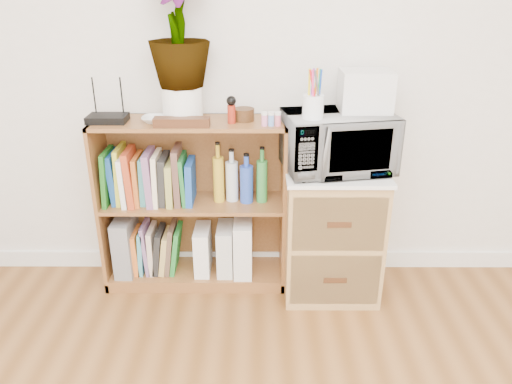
{
  "coord_description": "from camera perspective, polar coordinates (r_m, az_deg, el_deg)",
  "views": [
    {
      "loc": [
        -0.0,
        -0.37,
        1.63
      ],
      "look_at": [
        -0.01,
        1.95,
        0.62
      ],
      "focal_mm": 35.0,
      "sensor_mm": 36.0,
      "label": 1
    }
  ],
  "objects": [
    {
      "name": "skirting_board",
      "position": [
        3.06,
        0.18,
        -7.65
      ],
      "size": [
        4.0,
        0.02,
        0.1
      ],
      "primitive_type": "cube",
      "color": "white",
      "rests_on": "ground"
    },
    {
      "name": "bookshelf",
      "position": [
        2.75,
        -7.11,
        -1.51
      ],
      "size": [
        1.0,
        0.3,
        0.95
      ],
      "primitive_type": "cube",
      "color": "brown",
      "rests_on": "ground"
    },
    {
      "name": "wicker_unit",
      "position": [
        2.75,
        8.58,
        -4.55
      ],
      "size": [
        0.5,
        0.45,
        0.7
      ],
      "primitive_type": "cube",
      "color": "#9E7542",
      "rests_on": "ground"
    },
    {
      "name": "microwave",
      "position": [
        2.54,
        9.31,
        5.67
      ],
      "size": [
        0.58,
        0.45,
        0.29
      ],
      "primitive_type": "imported",
      "rotation": [
        0.0,
        0.0,
        0.19
      ],
      "color": "white",
      "rests_on": "wicker_unit"
    },
    {
      "name": "pen_cup",
      "position": [
        2.38,
        6.53,
        9.67
      ],
      "size": [
        0.1,
        0.1,
        0.11
      ],
      "primitive_type": "cylinder",
      "color": "white",
      "rests_on": "microwave"
    },
    {
      "name": "small_appliance",
      "position": [
        2.56,
        12.39,
        11.23
      ],
      "size": [
        0.25,
        0.21,
        0.2
      ],
      "primitive_type": "cube",
      "color": "silver",
      "rests_on": "microwave"
    },
    {
      "name": "router",
      "position": [
        2.65,
        -16.6,
        8.06
      ],
      "size": [
        0.2,
        0.13,
        0.04
      ],
      "primitive_type": "cube",
      "color": "black",
      "rests_on": "bookshelf"
    },
    {
      "name": "white_bowl",
      "position": [
        2.59,
        -11.49,
        8.13
      ],
      "size": [
        0.13,
        0.13,
        0.03
      ],
      "primitive_type": "imported",
      "color": "silver",
      "rests_on": "bookshelf"
    },
    {
      "name": "plant_pot",
      "position": [
        2.59,
        -8.4,
        9.98
      ],
      "size": [
        0.2,
        0.2,
        0.17
      ],
      "primitive_type": "cylinder",
      "color": "white",
      "rests_on": "bookshelf"
    },
    {
      "name": "potted_plant",
      "position": [
        2.53,
        -8.9,
        17.91
      ],
      "size": [
        0.31,
        0.31,
        0.55
      ],
      "primitive_type": "imported",
      "color": "#326D2B",
      "rests_on": "plant_pot"
    },
    {
      "name": "trinket_box",
      "position": [
        2.49,
        -8.49,
        7.92
      ],
      "size": [
        0.27,
        0.07,
        0.04
      ],
      "primitive_type": "cube",
      "color": "#3D2110",
      "rests_on": "bookshelf"
    },
    {
      "name": "kokeshi_doll",
      "position": [
        2.52,
        -2.82,
        8.88
      ],
      "size": [
        0.04,
        0.04,
        0.09
      ],
      "primitive_type": "cylinder",
      "color": "maroon",
      "rests_on": "bookshelf"
    },
    {
      "name": "wooden_bowl",
      "position": [
        2.57,
        -1.41,
        8.85
      ],
      "size": [
        0.11,
        0.11,
        0.06
      ],
      "primitive_type": "cylinder",
      "color": "#34200E",
      "rests_on": "bookshelf"
    },
    {
      "name": "paint_jars",
      "position": [
        2.47,
        1.74,
        8.18
      ],
      "size": [
        0.11,
        0.04,
        0.06
      ],
      "primitive_type": "cube",
      "color": "pink",
      "rests_on": "bookshelf"
    },
    {
      "name": "file_box",
      "position": [
        2.94,
        -14.62,
        -5.71
      ],
      "size": [
        0.1,
        0.26,
        0.33
      ],
      "primitive_type": "cube",
      "color": "gray",
      "rests_on": "bookshelf"
    },
    {
      "name": "magazine_holder_left",
      "position": [
        2.86,
        -6.1,
        -6.53
      ],
      "size": [
        0.08,
        0.21,
        0.27
      ],
      "primitive_type": "cube",
      "color": "white",
      "rests_on": "bookshelf"
    },
    {
      "name": "magazine_holder_mid",
      "position": [
        2.85,
        -3.52,
        -6.46
      ],
      "size": [
        0.09,
        0.22,
        0.28
      ],
      "primitive_type": "cube",
      "color": "silver",
      "rests_on": "bookshelf"
    },
    {
      "name": "magazine_holder_right",
      "position": [
        2.84,
        -1.48,
        -6.12
      ],
      "size": [
        0.1,
        0.25,
        0.32
      ],
      "primitive_type": "cube",
      "color": "silver",
      "rests_on": "bookshelf"
    },
    {
      "name": "cookbooks",
      "position": [
        2.73,
        -12.12,
        1.61
      ],
      "size": [
        0.48,
        0.2,
        0.31
      ],
      "color": "#1D641A",
      "rests_on": "bookshelf"
    },
    {
      "name": "liquor_bottles",
      "position": [
        2.67,
        -1.93,
        1.79
      ],
      "size": [
        0.29,
        0.07,
        0.32
      ],
      "color": "gold",
      "rests_on": "bookshelf"
    },
    {
      "name": "lower_books",
      "position": [
        2.91,
        -11.26,
        -6.37
      ],
      "size": [
        0.27,
        0.19,
        0.3
      ],
      "color": "orange",
      "rests_on": "bookshelf"
    }
  ]
}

